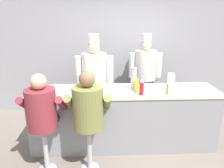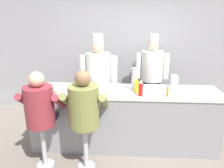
{
  "view_description": "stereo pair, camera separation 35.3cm",
  "coord_description": "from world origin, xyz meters",
  "px_view_note": "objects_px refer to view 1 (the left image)",
  "views": [
    {
      "loc": [
        -0.35,
        -3.03,
        2.21
      ],
      "look_at": [
        -0.2,
        0.33,
        1.14
      ],
      "focal_mm": 35.0,
      "sensor_mm": 36.0,
      "label": 1
    },
    {
      "loc": [
        0.0,
        -3.03,
        2.21
      ],
      "look_at": [
        -0.2,
        0.33,
        1.14
      ],
      "focal_mm": 35.0,
      "sensor_mm": 36.0,
      "label": 2
    }
  ],
  "objects_px": {
    "coffee_mug_tan": "(56,95)",
    "cook_in_whites_far": "(145,72)",
    "cereal_bowl": "(49,92)",
    "cook_in_whites_near": "(95,78)",
    "water_pitcher_clear": "(171,79)",
    "hot_sauce_bottle_orange": "(167,90)",
    "cup_stack_steel": "(134,79)",
    "mustard_bottle_yellow": "(136,85)",
    "breakfast_plate": "(83,95)",
    "diner_seated_maroon": "(42,111)",
    "coffee_mug_white": "(101,94)",
    "ketchup_bottle_red": "(142,87)",
    "diner_seated_olive": "(88,109)"
  },
  "relations": [
    {
      "from": "cereal_bowl",
      "to": "cook_in_whites_far",
      "type": "distance_m",
      "value": 2.21
    },
    {
      "from": "cereal_bowl",
      "to": "coffee_mug_white",
      "type": "bearing_deg",
      "value": -10.45
    },
    {
      "from": "ketchup_bottle_red",
      "to": "diner_seated_olive",
      "type": "relative_size",
      "value": 0.17
    },
    {
      "from": "water_pitcher_clear",
      "to": "diner_seated_maroon",
      "type": "bearing_deg",
      "value": -157.25
    },
    {
      "from": "coffee_mug_white",
      "to": "cook_in_whites_near",
      "type": "xyz_separation_m",
      "value": [
        -0.12,
        0.96,
        -0.03
      ]
    },
    {
      "from": "cup_stack_steel",
      "to": "cook_in_whites_near",
      "type": "height_order",
      "value": "cook_in_whites_near"
    },
    {
      "from": "coffee_mug_tan",
      "to": "cook_in_whites_far",
      "type": "bearing_deg",
      "value": 42.03
    },
    {
      "from": "cereal_bowl",
      "to": "coffee_mug_tan",
      "type": "xyz_separation_m",
      "value": [
        0.15,
        -0.16,
        0.01
      ]
    },
    {
      "from": "ketchup_bottle_red",
      "to": "mustard_bottle_yellow",
      "type": "relative_size",
      "value": 1.08
    },
    {
      "from": "cup_stack_steel",
      "to": "ketchup_bottle_red",
      "type": "bearing_deg",
      "value": -71.44
    },
    {
      "from": "mustard_bottle_yellow",
      "to": "breakfast_plate",
      "type": "distance_m",
      "value": 0.87
    },
    {
      "from": "hot_sauce_bottle_orange",
      "to": "cook_in_whites_near",
      "type": "relative_size",
      "value": 0.09
    },
    {
      "from": "diner_seated_maroon",
      "to": "diner_seated_olive",
      "type": "bearing_deg",
      "value": 0.15
    },
    {
      "from": "water_pitcher_clear",
      "to": "diner_seated_olive",
      "type": "distance_m",
      "value": 1.65
    },
    {
      "from": "hot_sauce_bottle_orange",
      "to": "mustard_bottle_yellow",
      "type": "bearing_deg",
      "value": 159.85
    },
    {
      "from": "cereal_bowl",
      "to": "breakfast_plate",
      "type": "bearing_deg",
      "value": -12.52
    },
    {
      "from": "ketchup_bottle_red",
      "to": "coffee_mug_tan",
      "type": "height_order",
      "value": "ketchup_bottle_red"
    },
    {
      "from": "hot_sauce_bottle_orange",
      "to": "water_pitcher_clear",
      "type": "distance_m",
      "value": 0.52
    },
    {
      "from": "coffee_mug_tan",
      "to": "coffee_mug_white",
      "type": "relative_size",
      "value": 0.92
    },
    {
      "from": "ketchup_bottle_red",
      "to": "hot_sauce_bottle_orange",
      "type": "bearing_deg",
      "value": -0.68
    },
    {
      "from": "coffee_mug_tan",
      "to": "cook_in_whites_far",
      "type": "distance_m",
      "value": 2.21
    },
    {
      "from": "water_pitcher_clear",
      "to": "coffee_mug_white",
      "type": "height_order",
      "value": "water_pitcher_clear"
    },
    {
      "from": "cup_stack_steel",
      "to": "diner_seated_maroon",
      "type": "bearing_deg",
      "value": -154.57
    },
    {
      "from": "mustard_bottle_yellow",
      "to": "cereal_bowl",
      "type": "bearing_deg",
      "value": -177.73
    },
    {
      "from": "cereal_bowl",
      "to": "cook_in_whites_near",
      "type": "bearing_deg",
      "value": 49.47
    },
    {
      "from": "breakfast_plate",
      "to": "cook_in_whites_far",
      "type": "bearing_deg",
      "value": 49.5
    },
    {
      "from": "hot_sauce_bottle_orange",
      "to": "cup_stack_steel",
      "type": "relative_size",
      "value": 0.43
    },
    {
      "from": "mustard_bottle_yellow",
      "to": "breakfast_plate",
      "type": "xyz_separation_m",
      "value": [
        -0.84,
        -0.18,
        -0.1
      ]
    },
    {
      "from": "hot_sauce_bottle_orange",
      "to": "coffee_mug_white",
      "type": "height_order",
      "value": "hot_sauce_bottle_orange"
    },
    {
      "from": "mustard_bottle_yellow",
      "to": "cook_in_whites_far",
      "type": "bearing_deg",
      "value": 73.01
    },
    {
      "from": "water_pitcher_clear",
      "to": "cook_in_whites_far",
      "type": "distance_m",
      "value": 0.99
    },
    {
      "from": "diner_seated_maroon",
      "to": "cook_in_whites_near",
      "type": "relative_size",
      "value": 0.79
    },
    {
      "from": "coffee_mug_tan",
      "to": "cook_in_whites_far",
      "type": "height_order",
      "value": "cook_in_whites_far"
    },
    {
      "from": "coffee_mug_tan",
      "to": "diner_seated_olive",
      "type": "distance_m",
      "value": 0.6
    },
    {
      "from": "cup_stack_steel",
      "to": "cook_in_whites_far",
      "type": "distance_m",
      "value": 1.25
    },
    {
      "from": "coffee_mug_tan",
      "to": "cook_in_whites_near",
      "type": "bearing_deg",
      "value": 60.62
    },
    {
      "from": "coffee_mug_tan",
      "to": "cup_stack_steel",
      "type": "relative_size",
      "value": 0.32
    },
    {
      "from": "cereal_bowl",
      "to": "cook_in_whites_near",
      "type": "xyz_separation_m",
      "value": [
        0.7,
        0.81,
        -0.01
      ]
    },
    {
      "from": "cereal_bowl",
      "to": "hot_sauce_bottle_orange",
      "type": "bearing_deg",
      "value": -3.48
    },
    {
      "from": "mustard_bottle_yellow",
      "to": "cook_in_whites_far",
      "type": "xyz_separation_m",
      "value": [
        0.38,
        1.26,
        -0.12
      ]
    },
    {
      "from": "water_pitcher_clear",
      "to": "ketchup_bottle_red",
      "type": "bearing_deg",
      "value": -141.52
    },
    {
      "from": "cereal_bowl",
      "to": "cook_in_whites_far",
      "type": "xyz_separation_m",
      "value": [
        1.78,
        1.31,
        -0.04
      ]
    },
    {
      "from": "cook_in_whites_near",
      "to": "water_pitcher_clear",
      "type": "bearing_deg",
      "value": -18.09
    },
    {
      "from": "cook_in_whites_near",
      "to": "coffee_mug_white",
      "type": "bearing_deg",
      "value": -82.63
    },
    {
      "from": "coffee_mug_tan",
      "to": "cup_stack_steel",
      "type": "distance_m",
      "value": 1.27
    },
    {
      "from": "cereal_bowl",
      "to": "coffee_mug_tan",
      "type": "distance_m",
      "value": 0.22
    },
    {
      "from": "hot_sauce_bottle_orange",
      "to": "water_pitcher_clear",
      "type": "bearing_deg",
      "value": 67.93
    },
    {
      "from": "water_pitcher_clear",
      "to": "breakfast_plate",
      "type": "height_order",
      "value": "water_pitcher_clear"
    },
    {
      "from": "diner_seated_olive",
      "to": "breakfast_plate",
      "type": "bearing_deg",
      "value": 104.31
    },
    {
      "from": "cook_in_whites_far",
      "to": "hot_sauce_bottle_orange",
      "type": "bearing_deg",
      "value": -86.97
    }
  ]
}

